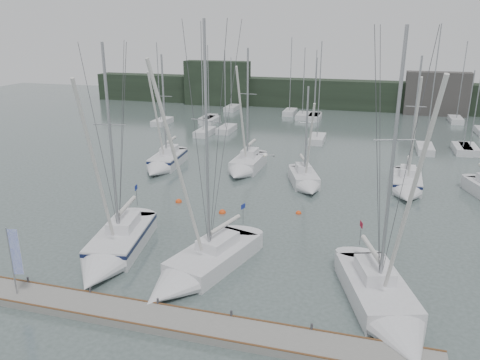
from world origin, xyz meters
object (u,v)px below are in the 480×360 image
(sailboat_near_right, at_px, (388,311))
(sailboat_mid_b, at_px, (244,167))
(sailboat_near_left, at_px, (112,251))
(dock_banner, at_px, (14,256))
(buoy_b, at_px, (299,213))
(buoy_c, at_px, (179,202))
(sailboat_near_center, at_px, (194,271))
(sailboat_mid_a, at_px, (163,163))
(sailboat_mid_c, at_px, (306,182))
(sailboat_mid_d, at_px, (407,186))
(buoy_a, at_px, (222,213))

(sailboat_near_right, bearing_deg, sailboat_mid_b, 103.45)
(sailboat_near_left, xyz_separation_m, dock_banner, (-2.36, -5.51, 2.11))
(buoy_b, relative_size, buoy_c, 0.83)
(sailboat_near_center, bearing_deg, sailboat_mid_b, 113.83)
(sailboat_mid_b, distance_m, dock_banner, 26.33)
(sailboat_mid_a, distance_m, sailboat_mid_c, 15.17)
(sailboat_mid_a, xyz_separation_m, sailboat_mid_c, (15.05, -1.90, -0.09))
(sailboat_mid_a, distance_m, dock_banner, 24.84)
(sailboat_near_center, height_order, sailboat_mid_d, sailboat_near_center)
(sailboat_near_left, relative_size, sailboat_near_right, 0.94)
(buoy_c, bearing_deg, buoy_b, 1.38)
(sailboat_near_left, xyz_separation_m, buoy_b, (10.17, 10.84, -0.59))
(sailboat_near_center, height_order, buoy_c, sailboat_near_center)
(sailboat_near_right, relative_size, buoy_b, 33.22)
(buoy_a, xyz_separation_m, buoy_b, (5.86, 1.53, 0.00))
(sailboat_mid_c, xyz_separation_m, sailboat_mid_d, (8.85, 1.22, 0.05))
(sailboat_near_left, relative_size, buoy_a, 24.86)
(sailboat_near_right, bearing_deg, sailboat_near_center, 155.82)
(sailboat_mid_d, relative_size, buoy_b, 27.44)
(sailboat_mid_b, relative_size, buoy_c, 23.56)
(sailboat_mid_a, xyz_separation_m, sailboat_mid_d, (23.91, -0.68, -0.04))
(sailboat_near_center, bearing_deg, buoy_b, 86.15)
(sailboat_mid_c, bearing_deg, sailboat_mid_b, 137.19)
(sailboat_mid_c, distance_m, buoy_c, 11.82)
(sailboat_mid_b, height_order, buoy_b, sailboat_mid_b)
(sailboat_mid_c, bearing_deg, sailboat_near_left, -138.59)
(sailboat_mid_d, relative_size, dock_banner, 3.22)
(sailboat_mid_b, relative_size, sailboat_mid_d, 1.03)
(sailboat_near_center, xyz_separation_m, sailboat_mid_c, (4.03, 18.00, 0.01))
(sailboat_near_right, bearing_deg, buoy_b, 98.96)
(sailboat_near_center, bearing_deg, buoy_c, 133.53)
(buoy_c, height_order, dock_banner, dock_banner)
(sailboat_mid_b, relative_size, sailboat_mid_c, 1.32)
(sailboat_mid_b, distance_m, sailboat_mid_c, 7.29)
(sailboat_mid_a, bearing_deg, sailboat_near_center, -65.12)
(sailboat_mid_c, bearing_deg, sailboat_near_center, -121.43)
(sailboat_mid_a, xyz_separation_m, buoy_c, (5.25, -8.49, -0.62))
(sailboat_mid_a, relative_size, sailboat_mid_d, 0.98)
(sailboat_near_center, relative_size, sailboat_mid_c, 1.59)
(sailboat_near_left, height_order, sailboat_mid_c, sailboat_near_left)
(sailboat_near_right, height_order, buoy_a, sailboat_near_right)
(sailboat_mid_c, bearing_deg, sailboat_near_right, -89.16)
(buoy_b, bearing_deg, buoy_a, -165.37)
(sailboat_near_center, distance_m, sailboat_mid_d, 23.14)
(sailboat_mid_a, height_order, buoy_a, sailboat_mid_a)
(sailboat_near_right, bearing_deg, sailboat_mid_a, 118.16)
(buoy_a, bearing_deg, sailboat_mid_d, 32.32)
(sailboat_near_left, bearing_deg, buoy_c, 79.90)
(buoy_b, xyz_separation_m, buoy_c, (-10.14, -0.24, 0.00))
(sailboat_mid_b, height_order, buoy_c, sailboat_mid_b)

